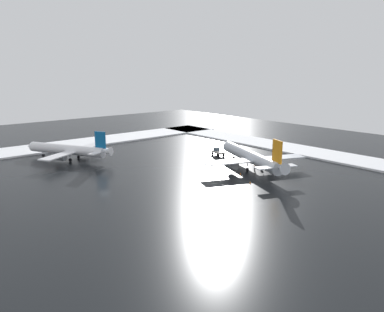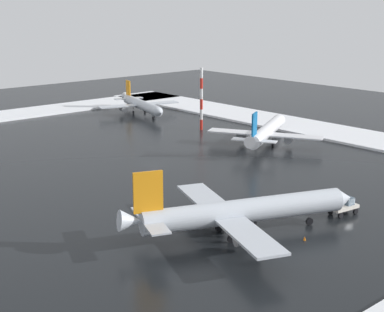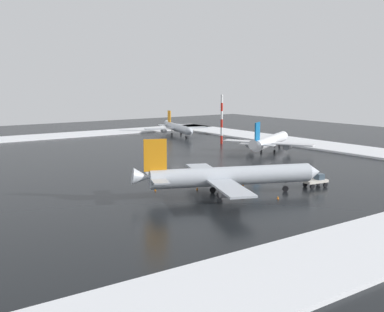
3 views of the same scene
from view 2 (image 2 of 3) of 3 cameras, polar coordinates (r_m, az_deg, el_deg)
name	(u,v)px [view 2 (image 2 of 3)]	position (r m, az deg, el deg)	size (l,w,h in m)	color
ground_plane	(154,164)	(115.81, -3.75, -0.78)	(240.00, 240.00, 0.00)	black
snow_bank_far	(311,128)	(150.64, 11.48, 2.67)	(152.00, 16.00, 0.55)	white
snow_bank_right	(7,115)	(172.50, -17.54, 3.78)	(14.00, 116.00, 0.55)	white
airplane_parked_starboard	(239,211)	(80.02, 4.61, -5.38)	(27.99, 33.07, 10.25)	silver
airplane_parked_portside	(266,131)	(131.93, 7.23, 2.40)	(24.13, 28.27, 9.16)	white
airplane_far_rear	(141,105)	(167.68, -4.96, 4.98)	(27.95, 23.49, 8.44)	silver
pushback_tug	(345,206)	(91.14, 14.58, -4.70)	(2.84, 4.86, 2.50)	silver
ground_crew_mid_apron	(230,230)	(80.04, 3.71, -7.21)	(0.36, 0.36, 1.71)	black
ground_crew_by_nose_gear	(255,218)	(84.81, 6.17, -5.98)	(0.36, 0.36, 1.71)	black
antenna_mast	(201,99)	(145.69, 0.91, 5.55)	(0.70, 0.70, 15.46)	red
traffic_cone_near_nose	(197,224)	(84.09, 0.52, -6.59)	(0.36, 0.36, 0.55)	orange
traffic_cone_mid_line	(305,238)	(80.55, 10.87, -7.85)	(0.36, 0.36, 0.55)	orange
traffic_cone_wingtip_side	(144,228)	(82.99, -4.72, -6.93)	(0.36, 0.36, 0.55)	orange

